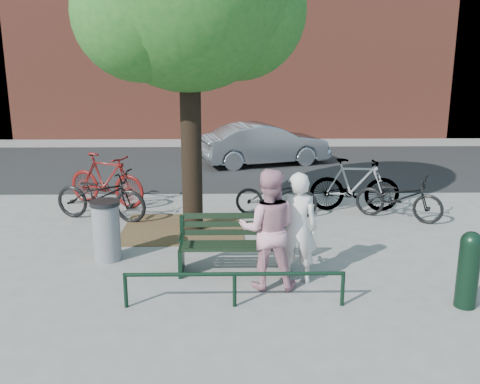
{
  "coord_description": "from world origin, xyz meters",
  "views": [
    {
      "loc": [
        -0.05,
        -8.0,
        3.39
      ],
      "look_at": [
        0.12,
        1.0,
        1.08
      ],
      "focal_mm": 40.0,
      "sensor_mm": 36.0,
      "label": 1
    }
  ],
  "objects_px": {
    "bicycle_c": "(276,195)",
    "parked_car": "(264,144)",
    "park_bench": "(234,242)",
    "person_right": "(268,229)",
    "litter_bin": "(106,230)",
    "bollard": "(469,267)",
    "person_left": "(297,228)"
  },
  "relations": [
    {
      "from": "park_bench",
      "to": "person_left",
      "type": "relative_size",
      "value": 1.01
    },
    {
      "from": "person_right",
      "to": "bicycle_c",
      "type": "xyz_separation_m",
      "value": [
        0.44,
        3.64,
        -0.44
      ]
    },
    {
      "from": "parked_car",
      "to": "bicycle_c",
      "type": "bearing_deg",
      "value": 162.18
    },
    {
      "from": "person_right",
      "to": "parked_car",
      "type": "xyz_separation_m",
      "value": [
        0.53,
        9.2,
        -0.24
      ]
    },
    {
      "from": "litter_bin",
      "to": "parked_car",
      "type": "xyz_separation_m",
      "value": [
        3.18,
        8.05,
        0.14
      ]
    },
    {
      "from": "person_left",
      "to": "litter_bin",
      "type": "xyz_separation_m",
      "value": [
        -3.1,
        0.97,
        -0.34
      ]
    },
    {
      "from": "litter_bin",
      "to": "parked_car",
      "type": "height_order",
      "value": "parked_car"
    },
    {
      "from": "person_right",
      "to": "litter_bin",
      "type": "xyz_separation_m",
      "value": [
        -2.65,
        1.14,
        -0.38
      ]
    },
    {
      "from": "bollard",
      "to": "litter_bin",
      "type": "height_order",
      "value": "bollard"
    },
    {
      "from": "park_bench",
      "to": "bollard",
      "type": "relative_size",
      "value": 1.59
    },
    {
      "from": "park_bench",
      "to": "litter_bin",
      "type": "height_order",
      "value": "litter_bin"
    },
    {
      "from": "person_right",
      "to": "bicycle_c",
      "type": "relative_size",
      "value": 1.03
    },
    {
      "from": "park_bench",
      "to": "person_right",
      "type": "bearing_deg",
      "value": -51.21
    },
    {
      "from": "park_bench",
      "to": "parked_car",
      "type": "xyz_separation_m",
      "value": [
        1.03,
        8.58,
        0.18
      ]
    },
    {
      "from": "bollard",
      "to": "bicycle_c",
      "type": "distance_m",
      "value": 4.91
    },
    {
      "from": "park_bench",
      "to": "person_left",
      "type": "bearing_deg",
      "value": -25.41
    },
    {
      "from": "person_left",
      "to": "parked_car",
      "type": "bearing_deg",
      "value": -85.1
    },
    {
      "from": "person_left",
      "to": "parked_car",
      "type": "relative_size",
      "value": 0.43
    },
    {
      "from": "person_left",
      "to": "parked_car",
      "type": "distance_m",
      "value": 9.03
    },
    {
      "from": "litter_bin",
      "to": "bollard",
      "type": "bearing_deg",
      "value": -19.18
    },
    {
      "from": "bollard",
      "to": "litter_bin",
      "type": "relative_size",
      "value": 1.06
    },
    {
      "from": "litter_bin",
      "to": "bicycle_c",
      "type": "height_order",
      "value": "litter_bin"
    },
    {
      "from": "bicycle_c",
      "to": "parked_car",
      "type": "bearing_deg",
      "value": 8.28
    },
    {
      "from": "park_bench",
      "to": "person_right",
      "type": "relative_size",
      "value": 0.96
    },
    {
      "from": "person_right",
      "to": "bollard",
      "type": "distance_m",
      "value": 2.81
    },
    {
      "from": "person_left",
      "to": "person_right",
      "type": "distance_m",
      "value": 0.48
    },
    {
      "from": "litter_bin",
      "to": "person_right",
      "type": "bearing_deg",
      "value": -23.37
    },
    {
      "from": "litter_bin",
      "to": "park_bench",
      "type": "bearing_deg",
      "value": -13.63
    },
    {
      "from": "litter_bin",
      "to": "bicycle_c",
      "type": "relative_size",
      "value": 0.59
    },
    {
      "from": "person_right",
      "to": "bollard",
      "type": "height_order",
      "value": "person_right"
    },
    {
      "from": "bicycle_c",
      "to": "bollard",
      "type": "bearing_deg",
      "value": -143.32
    },
    {
      "from": "person_left",
      "to": "parked_car",
      "type": "height_order",
      "value": "person_left"
    }
  ]
}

